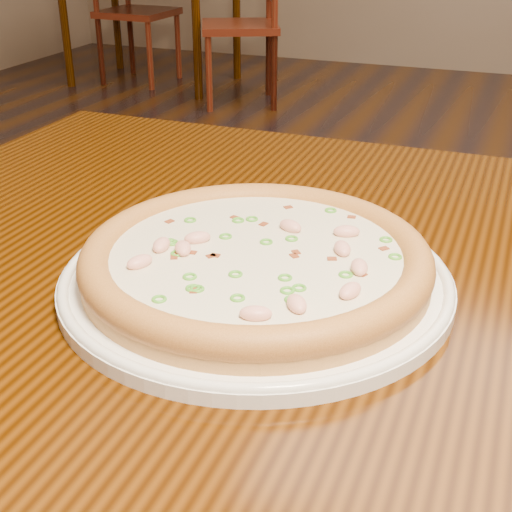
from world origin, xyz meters
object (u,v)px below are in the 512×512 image
(pizza, at_px, (256,259))
(chair_b, at_px, (250,25))
(plate, at_px, (256,278))
(chair_a, at_px, (130,11))
(hero_table, at_px, (393,376))

(pizza, xyz_separation_m, chair_b, (-1.33, 3.34, -0.34))
(pizza, relative_size, chair_b, 0.32)
(chair_b, bearing_deg, pizza, -68.26)
(plate, bearing_deg, chair_a, 122.00)
(hero_table, distance_m, plate, 0.17)
(plate, height_order, pizza, pizza)
(plate, height_order, chair_b, chair_b)
(pizza, height_order, chair_b, chair_b)
(chair_a, xyz_separation_m, chair_b, (0.92, -0.27, 0.00))
(chair_b, bearing_deg, plate, -68.26)
(chair_a, relative_size, chair_b, 1.00)
(hero_table, distance_m, chair_a, 4.28)
(plate, relative_size, pizza, 1.12)
(hero_table, bearing_deg, plate, -157.38)
(pizza, height_order, chair_a, chair_a)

